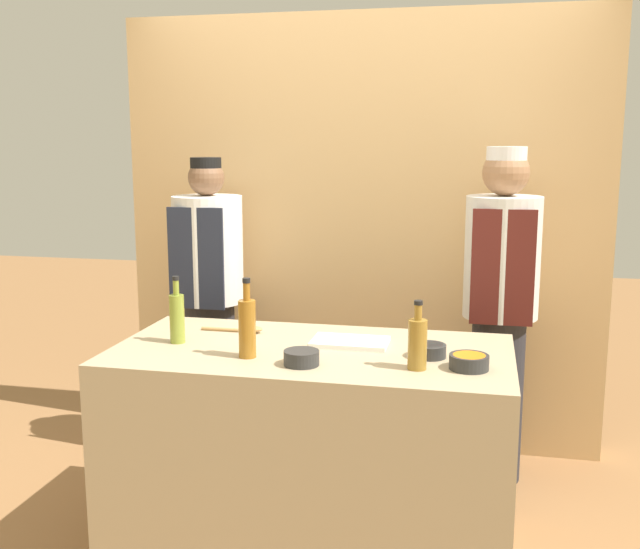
# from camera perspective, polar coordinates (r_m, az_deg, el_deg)

# --- Properties ---
(ground_plane) EXTENTS (14.00, 14.00, 0.00)m
(ground_plane) POSITION_cam_1_polar(r_m,az_deg,el_deg) (3.42, -0.63, -20.02)
(ground_plane) COLOR olive
(cabinet_wall) EXTENTS (2.68, 0.18, 2.40)m
(cabinet_wall) POSITION_cam_1_polar(r_m,az_deg,el_deg) (4.23, 3.18, 3.10)
(cabinet_wall) COLOR tan
(cabinet_wall) RESTS_ON ground_plane
(counter) EXTENTS (1.62, 0.83, 0.88)m
(counter) POSITION_cam_1_polar(r_m,az_deg,el_deg) (3.22, -0.64, -13.23)
(counter) COLOR tan
(counter) RESTS_ON ground_plane
(sauce_bowl_orange) EXTENTS (0.15, 0.15, 0.06)m
(sauce_bowl_orange) POSITION_cam_1_polar(r_m,az_deg,el_deg) (2.86, 11.29, -6.49)
(sauce_bowl_orange) COLOR #2D2D2D
(sauce_bowl_orange) RESTS_ON counter
(sauce_bowl_brown) EXTENTS (0.14, 0.14, 0.06)m
(sauce_bowl_brown) POSITION_cam_1_polar(r_m,az_deg,el_deg) (2.85, -1.42, -6.30)
(sauce_bowl_brown) COLOR #2D2D2D
(sauce_bowl_brown) RESTS_ON counter
(sauce_bowl_red) EXTENTS (0.14, 0.14, 0.05)m
(sauce_bowl_red) POSITION_cam_1_polar(r_m,az_deg,el_deg) (2.99, 8.30, -5.71)
(sauce_bowl_red) COLOR #2D2D2D
(sauce_bowl_red) RESTS_ON counter
(cutting_board) EXTENTS (0.32, 0.20, 0.02)m
(cutting_board) POSITION_cam_1_polar(r_m,az_deg,el_deg) (3.14, 2.30, -5.16)
(cutting_board) COLOR white
(cutting_board) RESTS_ON counter
(bottle_oil) EXTENTS (0.06, 0.06, 0.28)m
(bottle_oil) POSITION_cam_1_polar(r_m,az_deg,el_deg) (3.20, -10.84, -3.19)
(bottle_oil) COLOR olive
(bottle_oil) RESTS_ON counter
(bottle_amber) EXTENTS (0.07, 0.07, 0.32)m
(bottle_amber) POSITION_cam_1_polar(r_m,az_deg,el_deg) (2.94, -5.57, -3.96)
(bottle_amber) COLOR #9E661E
(bottle_amber) RESTS_ON counter
(bottle_vinegar) EXTENTS (0.07, 0.07, 0.26)m
(bottle_vinegar) POSITION_cam_1_polar(r_m,az_deg,el_deg) (2.81, 7.44, -5.16)
(bottle_vinegar) COLOR olive
(bottle_vinegar) RESTS_ON counter
(wooden_spoon) EXTENTS (0.28, 0.05, 0.03)m
(wooden_spoon) POSITION_cam_1_polar(r_m,az_deg,el_deg) (3.35, -5.95, -4.18)
(wooden_spoon) COLOR #B2844C
(wooden_spoon) RESTS_ON counter
(chef_left) EXTENTS (0.37, 0.37, 1.63)m
(chef_left) POSITION_cam_1_polar(r_m,az_deg,el_deg) (4.10, -8.44, -1.80)
(chef_left) COLOR #28282D
(chef_left) RESTS_ON ground_plane
(chef_right) EXTENTS (0.37, 0.37, 1.69)m
(chef_right) POSITION_cam_1_polar(r_m,az_deg,el_deg) (3.83, 13.57, -2.21)
(chef_right) COLOR #28282D
(chef_right) RESTS_ON ground_plane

